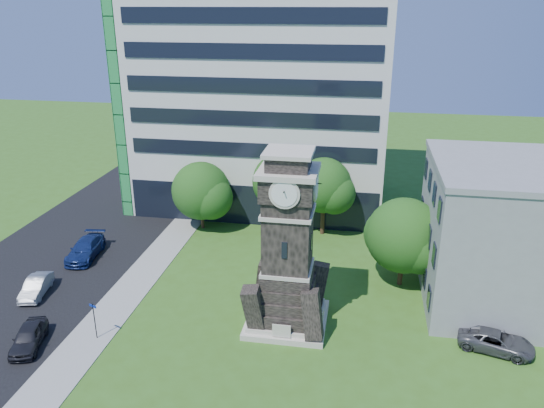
% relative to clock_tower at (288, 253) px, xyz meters
% --- Properties ---
extents(ground, '(160.00, 160.00, 0.00)m').
position_rel_clock_tower_xyz_m(ground, '(-3.00, -2.00, -5.28)').
color(ground, '#365E1A').
rests_on(ground, ground).
extents(sidewalk, '(3.00, 70.00, 0.06)m').
position_rel_clock_tower_xyz_m(sidewalk, '(-12.50, 3.00, -5.25)').
color(sidewalk, gray).
rests_on(sidewalk, ground).
extents(street, '(14.00, 80.00, 0.02)m').
position_rel_clock_tower_xyz_m(street, '(-21.00, 3.00, -5.27)').
color(street, black).
rests_on(street, ground).
extents(clock_tower, '(5.40, 5.40, 12.22)m').
position_rel_clock_tower_xyz_m(clock_tower, '(0.00, 0.00, 0.00)').
color(clock_tower, beige).
rests_on(clock_tower, ground).
extents(office_tall, '(26.20, 15.11, 28.60)m').
position_rel_clock_tower_xyz_m(office_tall, '(-6.20, 23.84, 8.94)').
color(office_tall, silver).
rests_on(office_tall, ground).
extents(office_low, '(15.20, 12.20, 10.40)m').
position_rel_clock_tower_xyz_m(office_low, '(16.97, 6.00, -0.07)').
color(office_low, gray).
rests_on(office_low, ground).
extents(car_street_south, '(2.69, 4.33, 1.38)m').
position_rel_clock_tower_xyz_m(car_street_south, '(-15.85, -5.59, -4.59)').
color(car_street_south, black).
rests_on(car_street_south, ground).
extents(car_street_mid, '(2.17, 4.15, 1.30)m').
position_rel_clock_tower_xyz_m(car_street_mid, '(-19.15, 0.39, -4.63)').
color(car_street_mid, '#929699').
rests_on(car_street_mid, ground).
extents(car_street_north, '(2.78, 5.52, 1.54)m').
position_rel_clock_tower_xyz_m(car_street_north, '(-18.60, 6.86, -4.51)').
color(car_street_north, navy).
rests_on(car_street_north, ground).
extents(car_east_lot, '(5.01, 3.29, 1.28)m').
position_rel_clock_tower_xyz_m(car_east_lot, '(13.48, -0.83, -4.64)').
color(car_east_lot, '#494A4E').
rests_on(car_east_lot, ground).
extents(park_bench, '(1.96, 0.52, 1.01)m').
position_rel_clock_tower_xyz_m(park_bench, '(1.09, -1.08, -4.74)').
color(park_bench, black).
rests_on(park_bench, ground).
extents(street_sign, '(0.62, 0.06, 2.60)m').
position_rel_clock_tower_xyz_m(street_sign, '(-12.01, -4.07, -3.65)').
color(street_sign, black).
rests_on(street_sign, ground).
extents(tree_nw, '(6.13, 5.58, 6.63)m').
position_rel_clock_tower_xyz_m(tree_nw, '(-10.47, 14.77, -1.59)').
color(tree_nw, '#332114').
rests_on(tree_nw, ground).
extents(tree_nc, '(6.14, 5.58, 7.53)m').
position_rel_clock_tower_xyz_m(tree_nc, '(-2.89, 16.13, -0.73)').
color(tree_nc, '#332114').
rests_on(tree_nc, ground).
extents(tree_ne, '(5.68, 5.17, 7.44)m').
position_rel_clock_tower_xyz_m(tree_ne, '(1.16, 15.46, -0.62)').
color(tree_ne, '#332114').
rests_on(tree_ne, ground).
extents(tree_east, '(6.35, 5.77, 7.04)m').
position_rel_clock_tower_xyz_m(tree_east, '(7.99, 6.77, -1.29)').
color(tree_east, '#332114').
rests_on(tree_east, ground).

